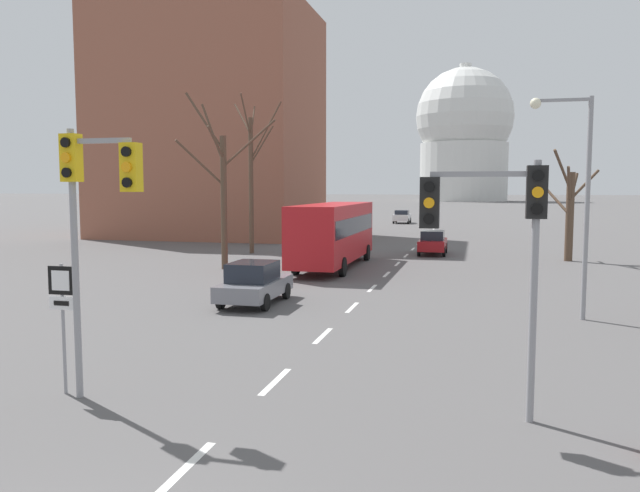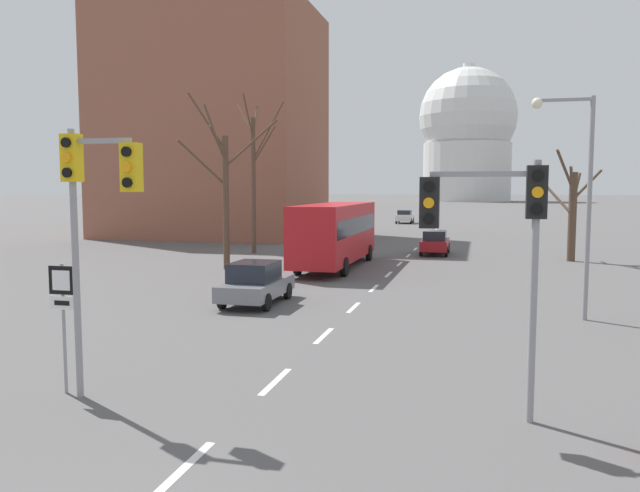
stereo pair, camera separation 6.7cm
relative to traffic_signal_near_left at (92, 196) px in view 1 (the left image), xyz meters
The scene contains 27 objects.
lane_stripe_0 5.82m from the traffic_signal_near_left, 38.19° to the right, with size 0.16×2.00×0.01m, color silver.
lane_stripe_1 5.62m from the traffic_signal_near_left, 32.06° to the left, with size 0.16×2.00×0.01m, color silver.
lane_stripe_2 8.36m from the traffic_signal_near_left, 63.88° to the left, with size 0.16×2.00×0.01m, color silver.
lane_stripe_3 12.19m from the traffic_signal_near_left, 73.84° to the left, with size 0.16×2.00×0.01m, color silver.
lane_stripe_4 16.36m from the traffic_signal_near_left, 78.38° to the left, with size 0.16×2.00×0.01m, color silver.
lane_stripe_5 20.67m from the traffic_signal_near_left, 80.95° to the left, with size 0.16×2.00×0.01m, color silver.
lane_stripe_6 25.05m from the traffic_signal_near_left, 82.59° to the left, with size 0.16×2.00×0.01m, color silver.
lane_stripe_7 29.47m from the traffic_signal_near_left, 83.73° to the left, with size 0.16×2.00×0.01m, color silver.
lane_stripe_8 33.90m from the traffic_signal_near_left, 84.57° to the left, with size 0.16×2.00×0.01m, color silver.
lane_stripe_9 38.36m from the traffic_signal_near_left, 85.21° to the left, with size 0.16×2.00×0.01m, color silver.
lane_stripe_10 42.82m from the traffic_signal_near_left, 85.71° to the left, with size 0.16×2.00×0.01m, color silver.
lane_stripe_11 47.29m from the traffic_signal_near_left, 86.12° to the left, with size 0.16×2.00×0.01m, color silver.
lane_stripe_12 51.76m from the traffic_signal_near_left, 86.46° to the left, with size 0.16×2.00×0.01m, color silver.
lane_stripe_13 56.24m from the traffic_signal_near_left, 86.74° to the left, with size 0.16×2.00×0.01m, color silver.
traffic_signal_near_left is the anchor object (origin of this frame).
traffic_signal_near_right 7.94m from the traffic_signal_near_left, ahead, with size 2.27×0.34×4.86m.
route_sign_post 2.45m from the traffic_signal_near_left, behind, with size 0.60×0.08×2.78m.
street_lamp_right 15.16m from the traffic_signal_near_left, 45.42° to the left, with size 1.96×0.36×7.29m.
sedan_near_left 11.32m from the traffic_signal_near_left, 92.77° to the left, with size 1.87×4.07×1.61m.
sedan_near_right 30.59m from the traffic_signal_near_left, 80.91° to the left, with size 1.76×3.92×1.59m.
sedan_mid_centre 65.92m from the traffic_signal_near_left, 91.15° to the left, with size 1.95×3.96×1.63m.
city_bus 22.07m from the traffic_signal_near_left, 90.04° to the left, with size 2.66×10.80×3.48m.
bare_tree_left_near 20.67m from the traffic_signal_near_left, 105.74° to the left, with size 4.88×2.73×9.37m.
bare_tree_left_far 29.00m from the traffic_signal_near_left, 103.95° to the left, with size 3.73×4.51×10.35m.
bare_tree_right_far 31.21m from the traffic_signal_near_left, 65.63° to the left, with size 3.20×3.67×6.59m.
capitol_dome 201.23m from the traffic_signal_near_left, 89.09° to the left, with size 31.45×31.45×44.43m.
apartment_block_left 45.23m from the traffic_signal_near_left, 110.77° to the left, with size 18.00×14.00×20.18m, color #935642.
Camera 1 is at (4.31, -4.93, 4.36)m, focal length 35.00 mm.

